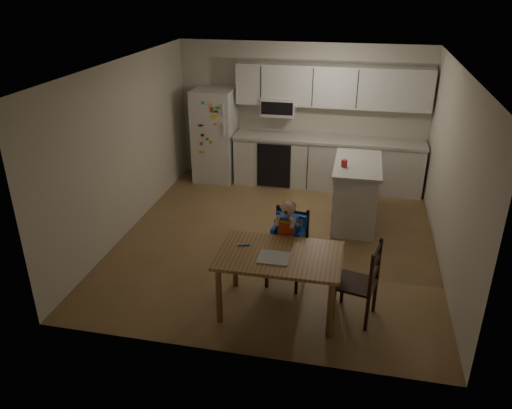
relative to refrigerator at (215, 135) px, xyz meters
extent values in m
cube|color=brown|center=(1.55, -2.15, -0.85)|extent=(4.50, 5.00, 0.01)
cube|color=beige|center=(1.55, 0.35, 0.40)|extent=(4.50, 0.02, 2.50)
cube|color=beige|center=(-0.70, -2.15, 0.40)|extent=(0.02, 5.00, 2.50)
cube|color=beige|center=(3.80, -2.15, 0.40)|extent=(0.02, 5.00, 2.50)
cube|color=white|center=(1.55, -2.15, 1.65)|extent=(4.50, 5.00, 0.01)
cube|color=silver|center=(0.00, 0.00, 0.00)|extent=(0.72, 0.70, 1.70)
cube|color=silver|center=(2.08, 0.05, -0.42)|extent=(3.34, 0.60, 0.86)
cube|color=beige|center=(2.08, 0.04, 0.04)|extent=(3.37, 0.62, 0.05)
cube|color=black|center=(1.16, -0.26, -0.42)|extent=(0.60, 0.02, 0.80)
cube|color=silver|center=(2.08, 0.18, 0.95)|extent=(3.34, 0.34, 0.70)
cube|color=silver|center=(1.16, 0.15, 0.57)|extent=(0.60, 0.38, 0.33)
cube|color=silver|center=(2.63, -1.32, -0.39)|extent=(0.63, 1.26, 0.93)
cube|color=beige|center=(2.63, -1.32, 0.10)|extent=(0.70, 1.33, 0.05)
cylinder|color=red|center=(2.43, -1.54, 0.19)|extent=(0.09, 0.09, 0.11)
cube|color=brown|center=(1.86, -3.82, -0.13)|extent=(1.37, 0.88, 0.04)
cylinder|color=brown|center=(1.25, -4.18, -0.50)|extent=(0.07, 0.07, 0.70)
cylinder|color=brown|center=(1.25, -3.45, -0.50)|extent=(0.07, 0.07, 0.70)
cylinder|color=brown|center=(2.46, -4.18, -0.50)|extent=(0.07, 0.07, 0.70)
cylinder|color=brown|center=(2.46, -3.45, -0.50)|extent=(0.07, 0.07, 0.70)
cube|color=#BDBCC2|center=(1.81, -3.91, -0.11)|extent=(0.34, 0.29, 0.01)
cylinder|color=blue|center=(1.42, -3.72, -0.11)|extent=(0.12, 0.06, 0.02)
cube|color=black|center=(1.86, -3.25, -0.41)|extent=(0.49, 0.49, 0.03)
cube|color=black|center=(1.64, -3.40, -0.64)|extent=(0.04, 0.04, 0.42)
cube|color=black|center=(1.70, -3.03, -0.64)|extent=(0.04, 0.04, 0.42)
cube|color=black|center=(2.01, -3.47, -0.64)|extent=(0.04, 0.04, 0.42)
cube|color=black|center=(2.08, -3.09, -0.64)|extent=(0.04, 0.04, 0.42)
cube|color=black|center=(1.89, -3.06, -0.14)|extent=(0.42, 0.10, 0.51)
cube|color=blue|center=(1.86, -3.25, -0.34)|extent=(0.43, 0.40, 0.10)
cube|color=blue|center=(1.88, -3.11, -0.12)|extent=(0.39, 0.12, 0.34)
cube|color=#4C5BC2|center=(1.85, -3.27, -0.29)|extent=(0.34, 0.30, 0.02)
cube|color=#254493|center=(1.86, -3.24, -0.06)|extent=(0.24, 0.18, 0.26)
cube|color=red|center=(1.85, -3.30, -0.07)|extent=(0.19, 0.04, 0.20)
sphere|color=beige|center=(1.86, -3.25, 0.19)|extent=(0.20, 0.20, 0.17)
ellipsoid|color=olive|center=(1.86, -3.25, 0.21)|extent=(0.20, 0.19, 0.14)
cube|color=black|center=(2.71, -3.77, -0.41)|extent=(0.50, 0.50, 0.03)
cube|color=black|center=(2.56, -3.54, -0.64)|extent=(0.04, 0.04, 0.42)
cube|color=black|center=(2.93, -3.62, -0.64)|extent=(0.04, 0.04, 0.42)
cube|color=black|center=(2.48, -3.91, -0.64)|extent=(0.04, 0.04, 0.42)
cube|color=black|center=(2.85, -3.99, -0.64)|extent=(0.04, 0.04, 0.42)
cube|color=black|center=(2.89, -3.81, -0.15)|extent=(0.13, 0.42, 0.50)
camera|label=1|loc=(2.59, -8.53, 2.68)|focal=35.00mm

